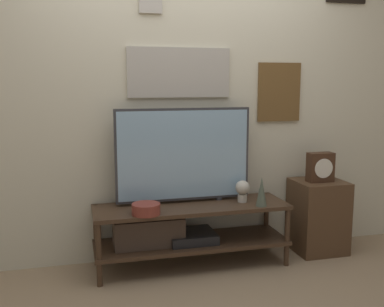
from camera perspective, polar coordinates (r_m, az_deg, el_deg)
name	(u,v)px	position (r m, az deg, el deg)	size (l,w,h in m)	color
ground_plane	(201,279)	(3.37, 1.09, -15.66)	(12.00, 12.00, 0.00)	#997F60
wall_back	(184,88)	(3.58, -1.01, 8.29)	(6.40, 0.08, 2.70)	beige
media_console	(177,229)	(3.47, -1.97, -9.50)	(1.48, 0.45, 0.48)	#422D1E
television	(184,155)	(3.44, -1.08, -0.16)	(1.05, 0.05, 0.73)	#333338
vase_wide_bowl	(146,209)	(3.22, -5.86, -7.01)	(0.20, 0.20, 0.08)	brown
vase_slim_bronze	(262,192)	(3.43, 8.82, -4.81)	(0.08, 0.08, 0.22)	#4C5647
decorative_bust	(242,189)	(3.53, 6.42, -4.56)	(0.11, 0.11, 0.17)	beige
side_table	(318,216)	(3.93, 15.69, -7.64)	(0.40, 0.39, 0.60)	#513823
mantel_clock	(320,167)	(3.80, 15.99, -1.69)	(0.21, 0.11, 0.24)	#422819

